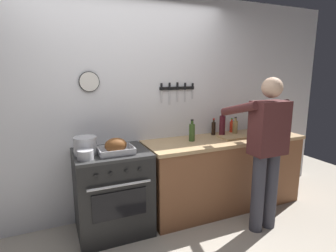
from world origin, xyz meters
name	(u,v)px	position (x,y,z in m)	size (l,w,h in m)	color
wall_back	(122,108)	(0.00, 1.35, 1.30)	(6.00, 0.13, 2.60)	silver
counter_block	(223,172)	(1.20, 0.99, 0.45)	(2.03, 0.65, 0.90)	brown
stove	(113,192)	(-0.22, 0.99, 0.45)	(0.76, 0.67, 0.90)	black
person_cook	(266,145)	(1.30, 0.39, 0.95)	(0.51, 0.63, 1.66)	#383842
roasting_pan	(116,147)	(-0.19, 0.89, 0.97)	(0.35, 0.26, 0.16)	#B7B7BC
stock_pot	(85,146)	(-0.47, 1.00, 0.99)	(0.23, 0.23, 0.18)	#B7B7BC
saucepan	(85,155)	(-0.49, 0.83, 0.95)	(0.15, 0.15, 0.09)	#B7B7BC
cutting_board	(234,137)	(1.32, 0.96, 0.91)	(0.36, 0.24, 0.02)	tan
bottle_soy_sauce	(213,128)	(1.16, 1.20, 0.99)	(0.05, 0.05, 0.22)	black
bottle_wine_red	(222,125)	(1.23, 1.10, 1.04)	(0.08, 0.08, 0.33)	#47141E
bottle_hot_sauce	(232,126)	(1.48, 1.24, 0.98)	(0.05, 0.05, 0.19)	red
bottle_olive_oil	(192,132)	(0.76, 1.03, 1.01)	(0.07, 0.07, 0.26)	#385623
bottle_vinegar	(235,127)	(1.42, 1.09, 1.00)	(0.06, 0.06, 0.23)	#997F4C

